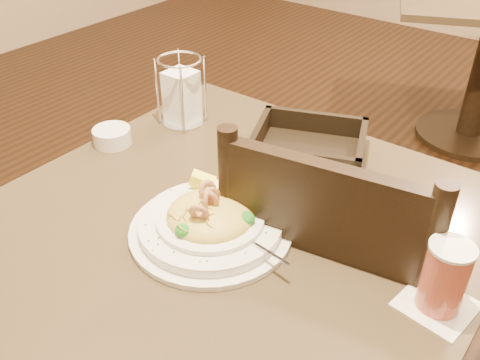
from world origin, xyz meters
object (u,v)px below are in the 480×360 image
Objects in this scene: drink_glass at (444,277)px; napkin_caddy at (182,96)px; main_table at (234,304)px; dining_chair_near at (330,295)px; bread_basket at (308,148)px; side_plate at (347,211)px; butter_ramekin at (112,136)px; pasta_bowl at (210,221)px.

napkin_caddy reaches higher than drink_glass.
dining_chair_near reaches higher than main_table.
bread_basket is (-0.16, 0.13, 0.26)m from dining_chair_near.
main_table is at bearing -176.61° from drink_glass.
dining_chair_near is at bearing 45.62° from main_table.
drink_glass is at bearing 3.39° from main_table.
dining_chair_near is 5.49× the size of napkin_caddy.
bread_basket is at bearing 141.85° from side_plate.
napkin_caddy is at bearing 71.88° from butter_ramekin.
butter_ramekin is at bearing -150.28° from bread_basket.
butter_ramekin is at bearing -108.12° from napkin_caddy.
napkin_caddy is at bearing 163.82° from drink_glass.
side_plate is at bearing 150.22° from dining_chair_near.
butter_ramekin is at bearing -170.60° from side_plate.
pasta_bowl is at bearing -130.03° from side_plate.
napkin_caddy is (-0.73, 0.21, 0.01)m from drink_glass.
butter_ramekin is at bearing 172.25° from main_table.
dining_chair_near is 0.58m from napkin_caddy.
dining_chair_near is at bearing 151.26° from drink_glass.
main_table is 0.26m from pasta_bowl.
side_plate is (0.50, -0.09, -0.07)m from napkin_caddy.
drink_glass is (0.24, -0.13, 0.29)m from dining_chair_near.
drink_glass is at bearing 11.30° from pasta_bowl.
napkin_caddy is (-0.34, 0.23, 0.30)m from main_table.
butter_ramekin is (-0.56, -0.09, 0.01)m from side_plate.
side_plate reaches higher than main_table.
dining_chair_near is 3.14× the size of bread_basket.
drink_glass is 0.79m from butter_ramekin.
pasta_bowl is 0.40m from drink_glass.
dining_chair_near is 10.63× the size of butter_ramekin.
bread_basket is (-0.01, 0.28, 0.25)m from main_table.
butter_ramekin is (-0.39, -0.22, -0.00)m from bread_basket.
napkin_caddy is 0.51m from side_plate.
main_table is at bearing 80.43° from pasta_bowl.
side_plate is at bearing 42.41° from main_table.
pasta_bowl reaches higher than butter_ramekin.
drink_glass is 0.26m from side_plate.
drink_glass is (0.39, 0.08, 0.03)m from pasta_bowl.
drink_glass is at bearing -2.31° from butter_ramekin.
side_plate is 1.72× the size of butter_ramekin.
napkin_caddy is at bearing 138.94° from pasta_bowl.
bread_basket is (-0.39, 0.26, -0.04)m from drink_glass.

